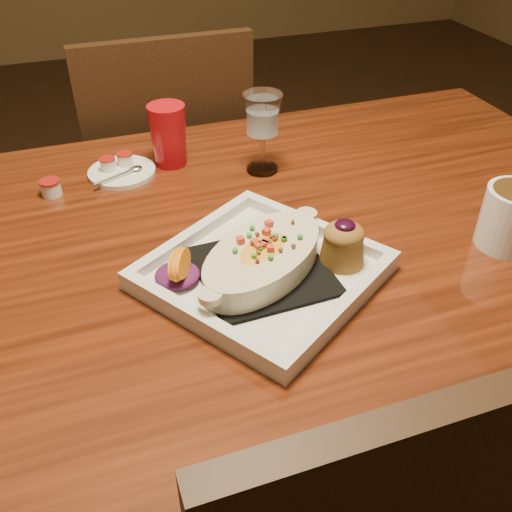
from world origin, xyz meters
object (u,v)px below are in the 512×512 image
object	(u,v)px
chair_far	(168,186)
table	(238,284)
plate	(269,263)
goblet	(263,119)
saucer	(120,170)
red_tumbler	(168,135)

from	to	relation	value
chair_far	table	bearing A→B (deg)	90.00
plate	table	bearing A→B (deg)	64.09
chair_far	plate	size ratio (longest dim) A/B	2.30
plate	goblet	world-z (taller)	goblet
plate	saucer	xyz separation A→B (m)	(-0.16, 0.39, -0.02)
chair_far	red_tumbler	distance (m)	0.46
table	saucer	world-z (taller)	saucer
goblet	chair_far	bearing A→B (deg)	105.38
chair_far	saucer	world-z (taller)	chair_far
table	red_tumbler	size ratio (longest dim) A/B	12.48
goblet	saucer	xyz separation A→B (m)	(-0.26, 0.08, -0.10)
table	goblet	world-z (taller)	goblet
chair_far	goblet	size ratio (longest dim) A/B	6.08
goblet	saucer	bearing A→B (deg)	164.03
red_tumbler	saucer	bearing A→B (deg)	-173.81
red_tumbler	plate	bearing A→B (deg)	-81.87
table	saucer	size ratio (longest dim) A/B	11.73
chair_far	saucer	bearing A→B (deg)	67.47
goblet	saucer	world-z (taller)	goblet
table	plate	bearing A→B (deg)	-83.25
goblet	saucer	distance (m)	0.29
plate	saucer	size ratio (longest dim) A/B	3.17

